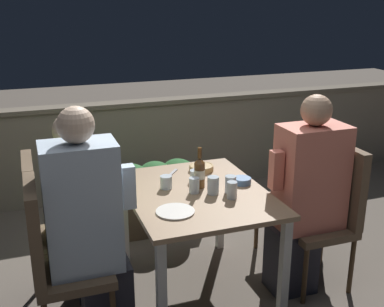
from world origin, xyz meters
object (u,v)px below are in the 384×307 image
chair_left_near (53,253)px  potted_plant (297,172)px  person_blue_shirt (89,228)px  person_green_blouse (81,208)px  chair_left_far (47,220)px  person_coral_top (305,196)px  beer_bottle (200,172)px  chair_right_far (304,184)px  chair_right_near (331,205)px

chair_left_near → potted_plant: 2.18m
person_blue_shirt → person_green_blouse: bearing=89.8°
person_green_blouse → potted_plant: 1.86m
chair_left_far → person_coral_top: (1.55, -0.39, 0.09)m
person_coral_top → beer_bottle: (-0.62, 0.24, 0.15)m
person_green_blouse → chair_right_far: person_green_blouse is taller
chair_left_far → potted_plant: 2.06m
chair_left_far → beer_bottle: bearing=-9.0°
chair_left_far → person_green_blouse: size_ratio=0.79×
chair_right_near → potted_plant: (0.26, 0.82, -0.09)m
person_blue_shirt → potted_plant: bearing=25.0°
chair_right_far → potted_plant: 0.49m
chair_right_near → chair_left_near: bearing=-179.2°
person_blue_shirt → chair_right_near: size_ratio=1.40×
chair_right_far → beer_bottle: size_ratio=3.67×
chair_left_far → beer_bottle: beer_bottle is taller
chair_left_far → chair_right_far: size_ratio=1.00×
chair_left_near → chair_left_far: (-0.00, 0.41, 0.00)m
chair_left_near → chair_left_far: size_ratio=1.00×
chair_right_far → beer_bottle: 0.91m
person_coral_top → chair_left_near: bearing=-179.1°
person_blue_shirt → person_coral_top: bearing=1.0°
chair_left_near → beer_bottle: (0.93, 0.26, 0.25)m
chair_left_far → person_green_blouse: (0.20, 0.00, 0.05)m
person_green_blouse → chair_left_far: bearing=-180.0°
person_blue_shirt → person_coral_top: size_ratio=1.03×
person_blue_shirt → potted_plant: 2.01m
beer_bottle → chair_right_far: bearing=9.6°
person_blue_shirt → chair_left_far: 0.47m
person_coral_top → beer_bottle: bearing=158.9°
chair_left_near → person_coral_top: bearing=0.9°
chair_left_far → person_coral_top: size_ratio=0.74×
chair_left_near → person_blue_shirt: size_ratio=0.72×
person_green_blouse → person_coral_top: bearing=-16.1°
person_coral_top → potted_plant: person_coral_top is taller
chair_left_near → person_coral_top: 1.55m
chair_right_near → beer_bottle: bearing=163.7°
chair_left_near → person_coral_top: person_coral_top is taller
chair_left_near → person_coral_top: (1.55, 0.02, 0.09)m
chair_left_near → person_green_blouse: person_green_blouse is taller
chair_right_near → chair_right_far: (0.04, 0.39, 0.00)m
person_blue_shirt → beer_bottle: 0.79m
chair_right_near → chair_right_far: 0.39m
person_blue_shirt → chair_right_far: (1.59, 0.41, -0.12)m
potted_plant → chair_left_far: bearing=-167.9°
person_blue_shirt → chair_left_far: (-0.20, 0.41, -0.12)m
chair_left_near → person_blue_shirt: bearing=0.0°
person_green_blouse → beer_bottle: 0.77m
person_green_blouse → potted_plant: (1.81, 0.43, -0.14)m
person_green_blouse → potted_plant: size_ratio=1.58×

